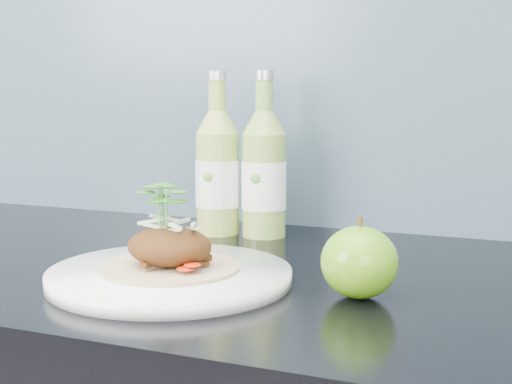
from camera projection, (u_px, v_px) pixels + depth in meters
subway_backsplash at (298, 4)px, 1.11m from camera, size 4.00×0.02×0.70m
dinner_plate at (170, 276)px, 0.80m from camera, size 0.34×0.34×0.02m
pork_taco at (169, 244)px, 0.80m from camera, size 0.16×0.16×0.10m
green_apple at (359, 262)px, 0.74m from camera, size 0.09×0.09×0.09m
cider_bottle_left at (218, 173)px, 1.07m from camera, size 0.07×0.07×0.24m
cider_bottle_right at (264, 174)px, 1.05m from camera, size 0.07×0.07×0.24m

